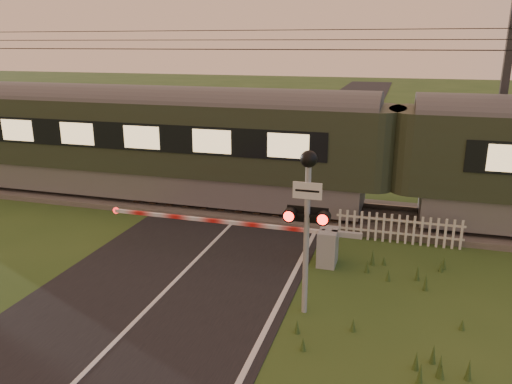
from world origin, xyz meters
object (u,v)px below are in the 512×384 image
(crossing_signal, at_px, (307,204))
(picket_fence, at_px, (399,229))
(train, at_px, (394,155))
(catenary_mast, at_px, (503,96))
(boom_gate, at_px, (311,243))

(crossing_signal, height_order, picket_fence, crossing_signal)
(train, height_order, picket_fence, train)
(picket_fence, bearing_deg, catenary_mast, 53.92)
(crossing_signal, bearing_deg, catenary_mast, 60.95)
(train, height_order, crossing_signal, train)
(train, bearing_deg, catenary_mast, 33.90)
(boom_gate, bearing_deg, catenary_mast, 49.75)
(boom_gate, bearing_deg, train, 64.19)
(train, distance_m, crossing_signal, 6.77)
(boom_gate, bearing_deg, crossing_signal, -82.68)
(train, xyz_separation_m, catenary_mast, (3.33, 2.23, 1.78))
(train, relative_size, picket_fence, 11.44)
(crossing_signal, bearing_deg, boom_gate, 97.32)
(train, height_order, catenary_mast, catenary_mast)
(boom_gate, distance_m, picket_fence, 3.03)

